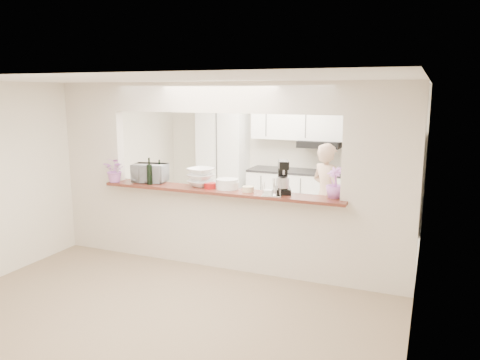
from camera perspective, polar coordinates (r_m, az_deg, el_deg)
The scene contains 19 objects.
floor at distance 6.58m, azimuth -2.24°, elevation -10.41°, with size 6.00×6.00×0.00m, color gray.
tile_overlay at distance 7.93m, azimuth 2.47°, elevation -6.63°, with size 5.00×2.90×0.01m, color silver.
partition at distance 6.20m, azimuth -2.34°, elevation 2.47°, with size 5.00×0.15×2.50m.
bar_counter at distance 6.39m, azimuth -2.30°, elevation -5.61°, with size 3.40×0.38×1.09m.
kitchen_cabinets at distance 8.85m, azimuth 4.00°, elevation 1.63°, with size 3.15×0.62×2.25m.
refrigerator at distance 8.37m, azimuth 18.48°, elevation -0.30°, with size 0.75×0.70×1.70m, color #ACADB1.
flower_left at distance 6.93m, azimuth -14.96°, elevation 1.19°, with size 0.32×0.28×0.35m, color #E479D0.
wine_bottle_a at distance 6.65m, azimuth -10.98°, elevation 0.72°, with size 0.08×0.08×0.38m.
wine_bottle_b at distance 6.78m, azimuth -9.77°, elevation 0.78°, with size 0.07×0.07×0.33m.
toaster_oven at distance 6.84m, azimuth -10.93°, elevation 0.85°, with size 0.47×0.32×0.26m, color #A3A4A8.
serving_bowls at distance 6.43m, azimuth -4.82°, elevation 0.32°, with size 0.34×0.34×0.25m, color white.
plate_stack_a at distance 6.25m, azimuth -1.57°, elevation -0.49°, with size 0.29×0.29×0.13m.
plate_stack_b at distance 6.25m, azimuth -1.37°, elevation -0.67°, with size 0.27×0.27×0.10m.
red_bowl at distance 6.30m, azimuth -3.67°, elevation -0.69°, with size 0.16×0.16×0.07m, color maroon.
tan_bowl at distance 6.08m, azimuth 0.99°, elevation -1.11°, with size 0.15×0.15×0.07m, color beige.
utensil_caddy at distance 5.83m, azimuth 3.96°, elevation -1.03°, with size 0.26×0.18×0.23m.
stand_mixer at distance 5.99m, azimuth 5.28°, elevation 0.19°, with size 0.27×0.33×0.43m.
flower_right at distance 5.82m, azimuth 11.47°, elevation -0.32°, with size 0.21×0.21×0.38m, color #A862B6.
person at distance 7.29m, azimuth 10.50°, elevation -1.90°, with size 0.58×0.38×1.60m, color tan.
Camera 1 is at (2.58, -5.57, 2.38)m, focal length 35.00 mm.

